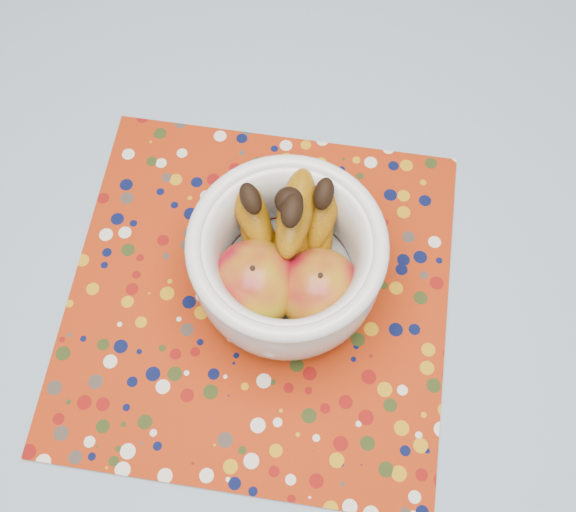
{
  "coord_description": "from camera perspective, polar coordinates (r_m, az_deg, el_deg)",
  "views": [
    {
      "loc": [
        0.05,
        -0.27,
        1.45
      ],
      "look_at": [
        0.0,
        -0.01,
        0.83
      ],
      "focal_mm": 42.0,
      "sensor_mm": 36.0,
      "label": 1
    }
  ],
  "objects": [
    {
      "name": "table",
      "position": [
        0.82,
        -0.17,
        -3.44
      ],
      "size": [
        1.2,
        1.2,
        0.75
      ],
      "color": "brown",
      "rests_on": "ground"
    },
    {
      "name": "tablecloth",
      "position": [
        0.75,
        -0.19,
        -1.39
      ],
      "size": [
        1.32,
        1.32,
        0.01
      ],
      "primitive_type": "cube",
      "color": "slate",
      "rests_on": "table"
    },
    {
      "name": "placemat",
      "position": [
        0.73,
        -2.51,
        -3.42
      ],
      "size": [
        0.41,
        0.41,
        0.0
      ],
      "primitive_type": "cube",
      "rotation": [
        0.0,
        0.0,
        0.02
      ],
      "color": "maroon",
      "rests_on": "tablecloth"
    },
    {
      "name": "fruit_bowl",
      "position": [
        0.67,
        -0.21,
        0.01
      ],
      "size": [
        0.2,
        0.2,
        0.16
      ],
      "color": "silver",
      "rests_on": "placemat"
    }
  ]
}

